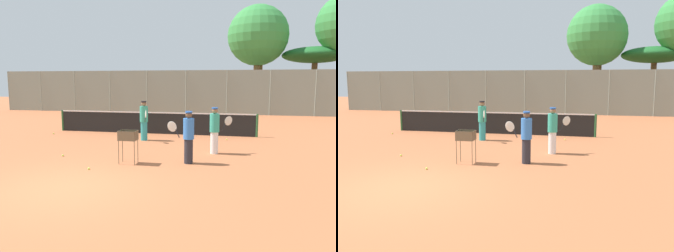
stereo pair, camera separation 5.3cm
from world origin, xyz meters
The scene contains 15 objects.
ground_plane centered at (0.00, 0.00, 0.00)m, with size 80.00×80.00×0.00m, color #B7663D.
tennis_net centered at (0.00, 8.48, 0.56)m, with size 9.92×0.10×1.07m.
back_fence centered at (0.00, 18.67, 1.70)m, with size 31.92×0.08×3.40m.
tree_0 centered at (5.50, 22.05, 6.29)m, with size 4.99×4.99×8.83m.
tree_2 centered at (10.24, 22.86, 4.67)m, with size 5.35×5.35×5.40m.
tree_3 centered at (5.94, 23.90, 7.10)m, with size 2.74×2.74×8.61m.
player_white_outfit centered at (0.04, 6.63, 0.89)m, with size 0.50×0.85×1.72m.
player_red_cap centered at (2.52, 3.02, 0.86)m, with size 0.89×0.34×1.65m.
player_yellow_shirt centered at (3.23, 4.61, 0.86)m, with size 0.83×0.50×1.66m.
ball_cart centered at (0.68, 2.62, 0.81)m, with size 0.56×0.41×1.05m.
tennis_ball_0 centered at (-0.21, 1.67, 0.03)m, with size 0.07×0.07×0.07m, color #D1E54C.
tennis_ball_1 centered at (3.58, 7.39, 0.03)m, with size 0.07×0.07×0.07m, color #D1E54C.
tennis_ball_2 centered at (-1.84, 3.07, 0.03)m, with size 0.07×0.07×0.07m, color #D1E54C.
tennis_ball_3 centered at (-4.75, 7.31, 0.03)m, with size 0.07×0.07×0.07m, color #D1E54C.
parked_car centered at (5.04, 21.68, 0.66)m, with size 4.20×1.70×1.60m.
Camera 1 is at (4.00, -6.95, 2.58)m, focal length 35.00 mm.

